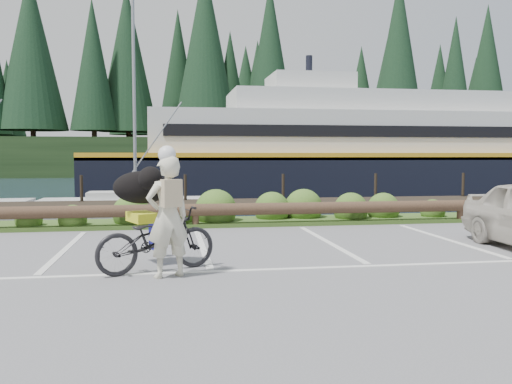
% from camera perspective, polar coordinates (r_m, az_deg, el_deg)
% --- Properties ---
extents(ground, '(72.00, 72.00, 0.00)m').
position_cam_1_polar(ground, '(8.88, -4.94, -7.82)').
color(ground, '#605F62').
extents(harbor_backdrop, '(170.00, 160.00, 30.00)m').
position_cam_1_polar(harbor_backdrop, '(87.21, -8.45, 2.79)').
color(harbor_backdrop, '#162737').
rests_on(harbor_backdrop, ground).
extents(vegetation_strip, '(34.00, 1.60, 0.10)m').
position_cam_1_polar(vegetation_strip, '(14.10, -6.51, -3.22)').
color(vegetation_strip, '#3D5B21').
rests_on(vegetation_strip, ground).
extents(log_rail, '(32.00, 0.30, 0.60)m').
position_cam_1_polar(log_rail, '(13.41, -6.37, -3.80)').
color(log_rail, '#443021').
rests_on(log_rail, ground).
extents(bicycle, '(2.03, 1.36, 1.01)m').
position_cam_1_polar(bicycle, '(8.54, -10.42, -4.91)').
color(bicycle, black).
rests_on(bicycle, ground).
extents(cyclist, '(0.77, 0.65, 1.79)m').
position_cam_1_polar(cyclist, '(8.07, -9.28, -2.60)').
color(cyclist, beige).
rests_on(cyclist, ground).
extents(dog, '(0.78, 1.03, 0.53)m').
position_cam_1_polar(dog, '(9.03, -11.92, 0.48)').
color(dog, black).
rests_on(dog, bicycle).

